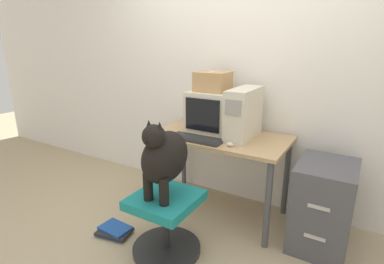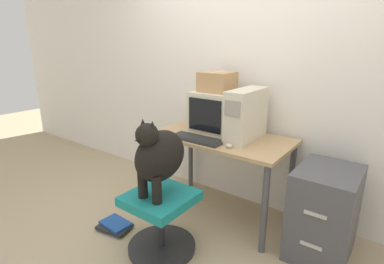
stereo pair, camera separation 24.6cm
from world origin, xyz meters
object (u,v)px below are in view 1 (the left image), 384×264
(keyboard, at_px, (196,139))
(dog, at_px, (164,156))
(book_stack_floor, at_px, (114,231))
(office_chair, at_px, (166,221))
(cardboard_box, at_px, (213,81))
(crt_monitor, at_px, (212,111))
(pc_tower, at_px, (244,113))
(filing_cabinet, at_px, (323,205))

(keyboard, height_order, dog, dog)
(keyboard, height_order, book_stack_floor, keyboard)
(office_chair, relative_size, cardboard_box, 1.83)
(dog, relative_size, cardboard_box, 2.06)
(crt_monitor, xyz_separation_m, keyboard, (0.03, -0.34, -0.17))
(crt_monitor, bearing_deg, pc_tower, -11.15)
(office_chair, bearing_deg, cardboard_box, 93.60)
(crt_monitor, distance_m, filing_cabinet, 1.22)
(pc_tower, bearing_deg, crt_monitor, 168.85)
(crt_monitor, height_order, filing_cabinet, crt_monitor)
(office_chair, height_order, dog, dog)
(keyboard, height_order, cardboard_box, cardboard_box)
(office_chair, relative_size, filing_cabinet, 0.76)
(crt_monitor, distance_m, pc_tower, 0.35)
(crt_monitor, height_order, keyboard, crt_monitor)
(crt_monitor, bearing_deg, office_chair, -86.38)
(keyboard, relative_size, filing_cabinet, 0.68)
(crt_monitor, relative_size, book_stack_floor, 1.29)
(keyboard, bearing_deg, crt_monitor, 94.29)
(crt_monitor, xyz_separation_m, book_stack_floor, (-0.45, -0.90, -0.92))
(filing_cabinet, height_order, book_stack_floor, filing_cabinet)
(pc_tower, bearing_deg, dog, -110.16)
(crt_monitor, relative_size, pc_tower, 0.83)
(keyboard, xyz_separation_m, office_chair, (0.03, -0.50, -0.51))
(office_chair, distance_m, filing_cabinet, 1.22)
(dog, xyz_separation_m, filing_cabinet, (1.00, 0.70, -0.44))
(pc_tower, distance_m, dog, 0.85)
(cardboard_box, bearing_deg, pc_tower, -11.78)
(keyboard, relative_size, dog, 0.79)
(filing_cabinet, bearing_deg, cardboard_box, 171.96)
(pc_tower, bearing_deg, filing_cabinet, -6.24)
(crt_monitor, height_order, book_stack_floor, crt_monitor)
(filing_cabinet, bearing_deg, book_stack_floor, -153.40)
(pc_tower, bearing_deg, keyboard, -138.80)
(office_chair, height_order, cardboard_box, cardboard_box)
(keyboard, xyz_separation_m, book_stack_floor, (-0.48, -0.56, -0.75))
(pc_tower, distance_m, office_chair, 1.09)
(dog, height_order, cardboard_box, cardboard_box)
(keyboard, distance_m, book_stack_floor, 1.05)
(office_chair, height_order, filing_cabinet, filing_cabinet)
(office_chair, bearing_deg, filing_cabinet, 34.92)
(pc_tower, relative_size, office_chair, 0.92)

